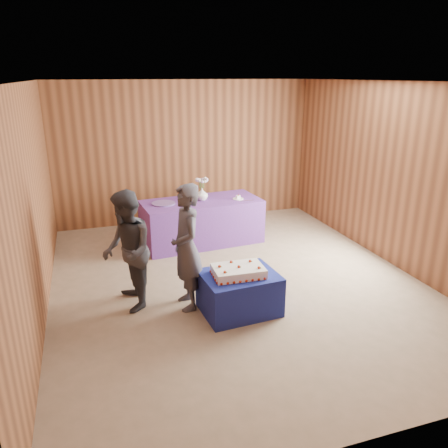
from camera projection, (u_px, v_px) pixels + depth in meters
name	position (u px, v px, depth m)	size (l,w,h in m)	color
ground	(236.00, 282.00, 6.18)	(6.00, 6.00, 0.00)	gray
room_shell	(238.00, 155.00, 5.60)	(5.04, 6.04, 2.72)	brown
cake_table	(239.00, 293.00, 5.34)	(0.90, 0.70, 0.50)	navy
serving_table	(202.00, 222.00, 7.53)	(2.00, 0.90, 0.75)	#683695
sheet_cake	(238.00, 271.00, 5.21)	(0.65, 0.46, 0.15)	silver
vase	(202.00, 194.00, 7.41)	(0.20, 0.20, 0.21)	silver
flower_spray	(202.00, 180.00, 7.33)	(0.22, 0.22, 0.17)	#2C6428
platter	(163.00, 203.00, 7.22)	(0.39, 0.39, 0.02)	#644992
plate	(238.00, 199.00, 7.51)	(0.18, 0.18, 0.01)	white
cake_slice	(238.00, 197.00, 7.49)	(0.07, 0.06, 0.08)	silver
knife	(247.00, 201.00, 7.41)	(0.26, 0.02, 0.00)	#AFB0B4
guest_left	(187.00, 248.00, 5.29)	(0.58, 0.38, 1.58)	#3C3B46
guest_right	(127.00, 251.00, 5.29)	(0.73, 0.57, 1.50)	#34363F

